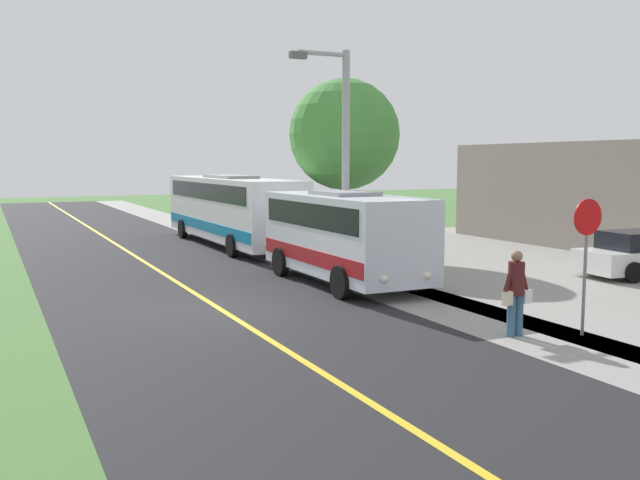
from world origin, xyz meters
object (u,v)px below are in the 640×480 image
object	(u,v)px
shuttle_bus_front	(344,233)
tree_curbside	(344,135)
stop_sign	(586,243)
pedestrian_with_bags	(516,290)
transit_bus_rear	(231,207)
street_light_pole	(342,153)

from	to	relation	value
shuttle_bus_front	tree_curbside	size ratio (longest dim) A/B	1.02
stop_sign	pedestrian_with_bags	bearing A→B (deg)	-22.59
stop_sign	tree_curbside	xyz separation A→B (m)	(-1.30, -13.31, 2.69)
transit_bus_rear	stop_sign	size ratio (longest dim) A/B	4.16
transit_bus_rear	street_light_pole	world-z (taller)	street_light_pole
transit_bus_rear	pedestrian_with_bags	size ratio (longest dim) A/B	6.60
tree_curbside	transit_bus_rear	bearing A→B (deg)	-60.02
transit_bus_rear	street_light_pole	distance (m)	9.98
pedestrian_with_bags	tree_curbside	xyz separation A→B (m)	(-2.65, -12.75, 3.67)
street_light_pole	tree_curbside	world-z (taller)	street_light_pole
transit_bus_rear	tree_curbside	distance (m)	6.54
pedestrian_with_bags	street_light_pole	bearing A→B (deg)	-90.77
street_light_pole	tree_curbside	xyz separation A→B (m)	(-2.54, -4.67, 0.75)
pedestrian_with_bags	street_light_pole	xyz separation A→B (m)	(-0.11, -8.08, 2.92)
transit_bus_rear	stop_sign	bearing A→B (deg)	95.02
shuttle_bus_front	stop_sign	xyz separation A→B (m)	(-1.61, 7.75, 0.44)
street_light_pole	tree_curbside	distance (m)	5.37
stop_sign	shuttle_bus_front	bearing A→B (deg)	-78.26
tree_curbside	street_light_pole	bearing A→B (deg)	61.48
stop_sign	tree_curbside	bearing A→B (deg)	-95.58
stop_sign	street_light_pole	world-z (taller)	street_light_pole
street_light_pole	shuttle_bus_front	bearing A→B (deg)	67.33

